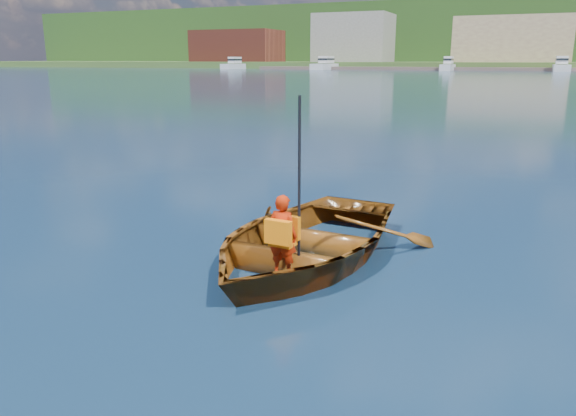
% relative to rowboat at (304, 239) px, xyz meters
% --- Properties ---
extents(ground, '(600.00, 600.00, 0.00)m').
position_rel_rowboat_xyz_m(ground, '(1.29, -0.68, -0.29)').
color(ground, '#152747').
rests_on(ground, ground).
extents(rowboat, '(3.39, 4.51, 0.88)m').
position_rel_rowboat_xyz_m(rowboat, '(0.00, 0.00, 0.00)').
color(rowboat, brown).
rests_on(rowboat, ground).
extents(child_paddler, '(0.40, 0.36, 2.23)m').
position_rel_rowboat_xyz_m(child_paddler, '(0.08, -0.91, 0.35)').
color(child_paddler, red).
rests_on(child_paddler, ground).
extents(shoreline, '(400.00, 140.00, 22.00)m').
position_rel_rowboat_xyz_m(shoreline, '(1.29, 235.93, 10.03)').
color(shoreline, '#405E23').
rests_on(shoreline, ground).
extents(dock, '(160.01, 11.74, 0.80)m').
position_rel_rowboat_xyz_m(dock, '(10.28, 147.32, 0.11)').
color(dock, brown).
rests_on(dock, ground).
extents(waterfront_buildings, '(202.00, 16.00, 14.00)m').
position_rel_rowboat_xyz_m(waterfront_buildings, '(-6.45, 164.32, 7.45)').
color(waterfront_buildings, brown).
rests_on(waterfront_buildings, ground).
extents(marina_yachts, '(144.86, 13.31, 4.38)m').
position_rel_rowboat_xyz_m(marina_yachts, '(-0.59, 142.66, 1.06)').
color(marina_yachts, silver).
rests_on(marina_yachts, ground).
extents(hillside_trees, '(302.37, 83.14, 24.89)m').
position_rel_rowboat_xyz_m(hillside_trees, '(-42.93, 239.33, 18.05)').
color(hillside_trees, '#382314').
rests_on(hillside_trees, ground).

